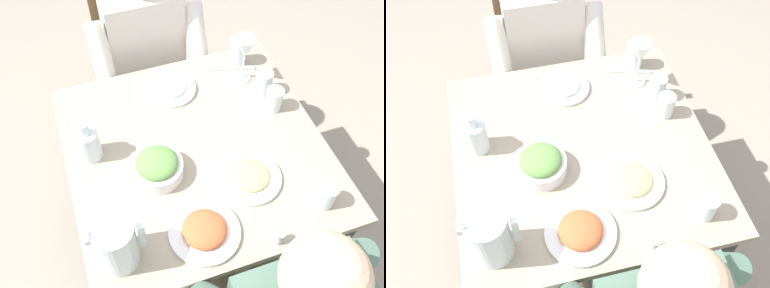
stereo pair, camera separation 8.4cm
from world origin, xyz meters
The scene contains 18 objects.
ground_plane centered at (0.00, 0.00, 0.00)m, with size 8.00×8.00×0.00m, color gray.
dining_table centered at (0.00, 0.00, 0.59)m, with size 0.89×0.89×0.70m.
chair_far centered at (-0.02, 0.75, 0.48)m, with size 0.40×0.40×0.85m.
diner_far centered at (-0.02, 0.54, 0.62)m, with size 0.48×0.53×1.15m.
water_pitcher centered at (-0.34, -0.30, 0.80)m, with size 0.16×0.12×0.19m.
salad_bowl centered at (-0.16, -0.06, 0.75)m, with size 0.17×0.17×0.09m.
plate_yoghurt centered at (0.00, 0.30, 0.72)m, with size 0.19×0.19×0.04m.
plate_fries centered at (0.12, -0.17, 0.72)m, with size 0.22×0.22×0.04m.
plate_rice_curry centered at (-0.08, -0.31, 0.72)m, with size 0.22×0.22×0.05m.
water_glass_near_left centered at (0.31, -0.33, 0.75)m, with size 0.06×0.06×0.09m, color silver.
water_glass_center centered at (0.30, 0.36, 0.76)m, with size 0.07×0.07×0.11m, color silver.
water_glass_far_right centered at (0.33, 0.18, 0.75)m, with size 0.07×0.07×0.10m, color silver.
water_glass_far_left centered at (0.33, 0.09, 0.75)m, with size 0.06×0.06×0.09m, color silver.
wine_glass centered at (0.29, 0.27, 0.85)m, with size 0.08×0.08×0.20m.
oil_carafe centered at (-0.35, 0.09, 0.76)m, with size 0.08×0.08×0.16m.
salt_shaker centered at (0.12, -0.41, 0.73)m, with size 0.03×0.03×0.05m.
fork_near centered at (-0.02, 0.37, 0.71)m, with size 0.17×0.03×0.01m, color silver.
knife_near centered at (0.27, 0.33, 0.71)m, with size 0.18×0.02×0.01m, color silver.
Camera 1 is at (-0.30, -0.83, 1.91)m, focal length 39.96 mm.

